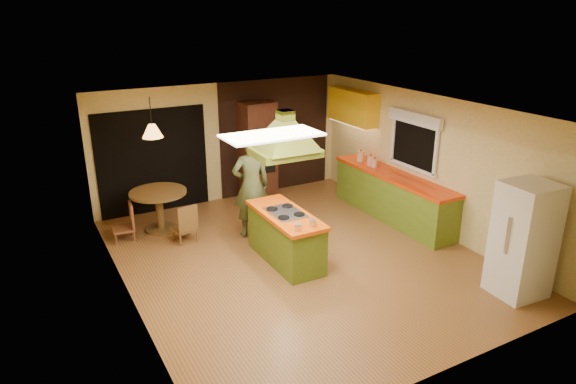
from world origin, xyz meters
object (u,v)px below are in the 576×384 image
kitchen_island (286,236)px  wall_oven (257,151)px  refrigerator (524,240)px  dining_table (159,203)px  canister_large (361,156)px  man (251,186)px

kitchen_island → wall_oven: size_ratio=0.80×
wall_oven → refrigerator: bearing=-76.0°
refrigerator → dining_table: bearing=133.7°
kitchen_island → refrigerator: size_ratio=0.99×
kitchen_island → refrigerator: 3.56m
refrigerator → canister_large: refrigerator is taller
kitchen_island → refrigerator: refrigerator is taller
refrigerator → dining_table: 6.15m
refrigerator → dining_table: size_ratio=1.64×
refrigerator → dining_table: refrigerator is taller
man → dining_table: 1.78m
kitchen_island → man: 1.30m
man → canister_large: bearing=-165.1°
refrigerator → wall_oven: wall_oven is taller
refrigerator → wall_oven: 5.66m
man → wall_oven: bearing=-112.3°
man → dining_table: man is taller
kitchen_island → dining_table: size_ratio=1.62×
kitchen_island → canister_large: 3.13m
man → refrigerator: man is taller
kitchen_island → man: (-0.05, 1.19, 0.52)m
man → canister_large: (2.69, 0.39, 0.07)m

